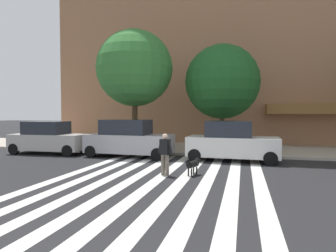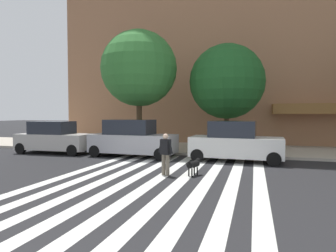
% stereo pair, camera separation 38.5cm
% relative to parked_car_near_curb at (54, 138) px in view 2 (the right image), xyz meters
% --- Properties ---
extents(ground_plane, '(160.00, 160.00, 0.00)m').
position_rel_parked_car_near_curb_xyz_m(ground_plane, '(8.15, -5.80, -0.93)').
color(ground_plane, '#232326').
extents(sidewalk_far, '(80.00, 6.00, 0.15)m').
position_rel_parked_car_near_curb_xyz_m(sidewalk_far, '(8.15, 4.23, -0.86)').
color(sidewalk_far, '#B4AA9A').
rests_on(sidewalk_far, ground_plane).
extents(crosswalk_stripes, '(7.65, 13.46, 0.01)m').
position_rel_parked_car_near_curb_xyz_m(crosswalk_stripes, '(8.38, -5.80, -0.93)').
color(crosswalk_stripes, silver).
rests_on(crosswalk_stripes, ground_plane).
extents(parked_car_near_curb, '(4.55, 2.06, 1.95)m').
position_rel_parked_car_near_curb_xyz_m(parked_car_near_curb, '(0.00, 0.00, 0.00)').
color(parked_car_near_curb, '#BDB8B2').
rests_on(parked_car_near_curb, ground_plane).
extents(parked_car_behind_first, '(4.92, 2.04, 2.09)m').
position_rel_parked_car_near_curb_xyz_m(parked_car_behind_first, '(5.18, 0.00, 0.06)').
color(parked_car_behind_first, '#AFAFB6').
rests_on(parked_car_behind_first, ground_plane).
extents(parked_car_third_in_line, '(4.62, 2.11, 2.05)m').
position_rel_parked_car_near_curb_xyz_m(parked_car_third_in_line, '(10.84, 0.00, 0.03)').
color(parked_car_third_in_line, silver).
rests_on(parked_car_third_in_line, ground_plane).
extents(street_tree_nearest, '(4.77, 4.77, 7.50)m').
position_rel_parked_car_near_curb_xyz_m(street_tree_nearest, '(4.77, 2.07, 4.32)').
color(street_tree_nearest, '#4C3823').
rests_on(street_tree_nearest, sidewalk_far).
extents(street_tree_middle, '(4.60, 4.60, 6.55)m').
position_rel_parked_car_near_curb_xyz_m(street_tree_middle, '(10.11, 3.23, 3.46)').
color(street_tree_middle, '#4C3823').
rests_on(street_tree_middle, sidewalk_far).
extents(pedestrian_dog_walker, '(0.69, 0.36, 1.64)m').
position_rel_parked_car_near_curb_xyz_m(pedestrian_dog_walker, '(8.45, -4.22, -0.00)').
color(pedestrian_dog_walker, '#6B6051').
rests_on(pedestrian_dog_walker, ground_plane).
extents(dog_on_leash, '(0.48, 0.93, 0.65)m').
position_rel_parked_car_near_curb_xyz_m(dog_on_leash, '(9.53, -3.94, -0.49)').
color(dog_on_leash, black).
rests_on(dog_on_leash, ground_plane).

